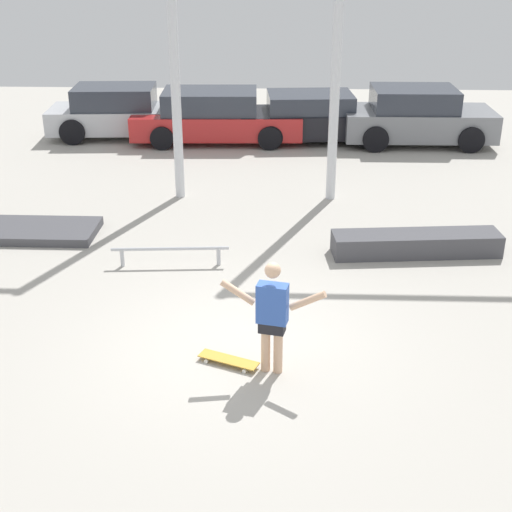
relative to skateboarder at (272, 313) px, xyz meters
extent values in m
plane|color=#B2ADA3|center=(-0.47, 0.60, -0.86)|extent=(36.00, 36.00, 0.00)
cylinder|color=#DBAD89|center=(-0.08, 0.02, -0.50)|extent=(0.12, 0.12, 0.73)
cylinder|color=#DBAD89|center=(0.08, -0.02, -0.50)|extent=(0.12, 0.12, 0.73)
cube|color=black|center=(0.00, 0.00, -0.19)|extent=(0.36, 0.25, 0.16)
cube|color=#3359B2|center=(0.00, 0.00, 0.13)|extent=(0.42, 0.27, 0.53)
sphere|color=#DBAD89|center=(0.00, 0.00, 0.60)|extent=(0.20, 0.20, 0.20)
cylinder|color=#DBAD89|center=(-0.44, 0.10, 0.23)|extent=(0.48, 0.19, 0.32)
cylinder|color=#DBAD89|center=(0.44, -0.10, 0.23)|extent=(0.48, 0.19, 0.32)
cube|color=gold|center=(-0.58, 0.14, -0.79)|extent=(0.85, 0.52, 0.01)
cylinder|color=silver|center=(-0.27, 0.13, -0.84)|extent=(0.06, 0.05, 0.05)
cylinder|color=silver|center=(-0.36, -0.07, -0.84)|extent=(0.06, 0.05, 0.05)
cylinder|color=silver|center=(-0.79, 0.35, -0.84)|extent=(0.06, 0.05, 0.05)
cylinder|color=silver|center=(-0.88, 0.15, -0.84)|extent=(0.06, 0.05, 0.05)
cube|color=#47474C|center=(2.51, 3.83, -0.67)|extent=(3.02, 0.90, 0.40)
cube|color=#47474C|center=(-4.85, 4.47, -0.78)|extent=(2.91, 1.22, 0.16)
cylinder|color=#B7BABF|center=(-1.79, 3.19, -0.55)|extent=(2.01, 0.20, 0.06)
cylinder|color=#B7BABF|center=(-2.62, 3.13, -0.71)|extent=(0.07, 0.07, 0.31)
cylinder|color=#B7BABF|center=(-0.97, 3.25, -0.71)|extent=(0.07, 0.07, 0.31)
cylinder|color=silver|center=(-2.09, 6.72, 2.56)|extent=(0.20, 0.20, 6.84)
cylinder|color=silver|center=(1.16, 6.72, 2.56)|extent=(0.20, 0.20, 6.84)
cube|color=#B7BABF|center=(-4.37, 11.66, -0.36)|extent=(4.05, 1.90, 0.63)
cube|color=#2D333D|center=(-4.53, 11.65, 0.25)|extent=(2.27, 1.65, 0.58)
cylinder|color=black|center=(-3.20, 12.54, -0.52)|extent=(0.70, 0.26, 0.69)
cylinder|color=black|center=(-3.10, 10.93, -0.52)|extent=(0.70, 0.26, 0.69)
cylinder|color=black|center=(-5.65, 12.39, -0.52)|extent=(0.70, 0.26, 0.69)
cylinder|color=black|center=(-5.55, 10.78, -0.52)|extent=(0.70, 0.26, 0.69)
cube|color=red|center=(-1.67, 11.30, -0.38)|extent=(4.63, 1.94, 0.63)
cube|color=#2D333D|center=(-1.85, 11.29, 0.23)|extent=(2.57, 1.73, 0.58)
cylinder|color=black|center=(-0.29, 12.22, -0.55)|extent=(0.63, 0.24, 0.62)
cylinder|color=black|center=(-0.22, 10.48, -0.55)|extent=(0.63, 0.24, 0.62)
cylinder|color=black|center=(-3.12, 12.12, -0.55)|extent=(0.63, 0.24, 0.62)
cylinder|color=black|center=(-3.06, 10.38, -0.55)|extent=(0.63, 0.24, 0.62)
cube|color=black|center=(1.02, 11.48, -0.37)|extent=(4.26, 2.04, 0.64)
cube|color=#2D333D|center=(0.85, 11.46, 0.19)|extent=(2.39, 1.76, 0.48)
cylinder|color=black|center=(2.23, 12.42, -0.55)|extent=(0.65, 0.27, 0.63)
cylinder|color=black|center=(2.36, 10.74, -0.55)|extent=(0.65, 0.27, 0.63)
cylinder|color=black|center=(-0.33, 12.21, -0.55)|extent=(0.65, 0.27, 0.63)
cylinder|color=black|center=(-0.19, 10.54, -0.55)|extent=(0.65, 0.27, 0.63)
cube|color=slate|center=(3.77, 11.27, -0.31)|extent=(4.00, 1.86, 0.73)
cube|color=#2D333D|center=(3.61, 11.26, 0.34)|extent=(2.21, 1.70, 0.57)
cylinder|color=black|center=(5.00, 12.17, -0.52)|extent=(0.68, 0.23, 0.68)
cylinder|color=black|center=(5.01, 10.39, -0.52)|extent=(0.68, 0.23, 0.68)
cylinder|color=black|center=(2.53, 12.14, -0.52)|extent=(0.68, 0.23, 0.68)
cylinder|color=black|center=(2.54, 10.36, -0.52)|extent=(0.68, 0.23, 0.68)
camera|label=1|loc=(0.08, -7.89, 4.37)|focal=50.00mm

